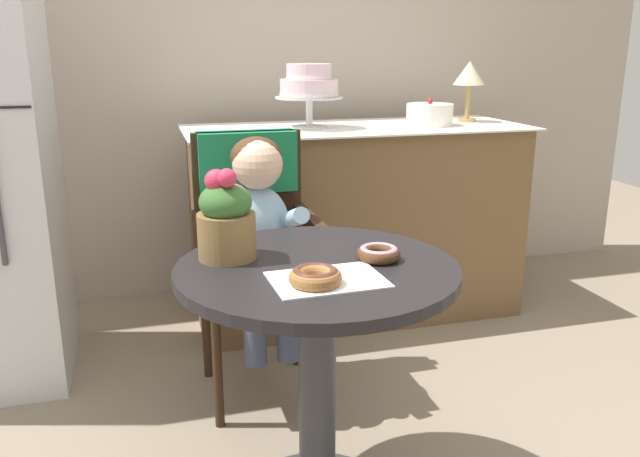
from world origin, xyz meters
The scene contains 12 objects.
back_wall centered at (0.00, 1.85, 1.35)m, with size 4.80×0.10×2.70m, color #B2A393.
cafe_table centered at (0.00, 0.00, 0.51)m, with size 0.72×0.72×0.72m.
wicker_chair centered at (-0.03, 0.75, 0.64)m, with size 0.42×0.45×0.95m.
seated_child centered at (-0.03, 0.60, 0.68)m, with size 0.27×0.32×0.73m.
paper_napkin centered at (-0.01, -0.12, 0.72)m, with size 0.26×0.19×0.00m, color white.
donut_front centered at (0.16, -0.01, 0.74)m, with size 0.11×0.11×0.04m.
donut_mid centered at (-0.04, -0.14, 0.74)m, with size 0.12×0.12×0.04m.
flower_vase centered at (-0.21, 0.11, 0.83)m, with size 0.15×0.15×0.24m.
display_counter centered at (0.55, 1.30, 0.45)m, with size 1.56×0.62×0.90m.
tiered_cake_stand centered at (0.33, 1.30, 1.08)m, with size 0.30×0.30×0.28m.
round_layer_cake centered at (0.89, 1.26, 0.95)m, with size 0.21×0.21×0.12m.
table_lamp centered at (1.12, 1.34, 1.12)m, with size 0.15×0.15×0.28m.
Camera 1 is at (-0.41, -1.47, 1.25)m, focal length 36.02 mm.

